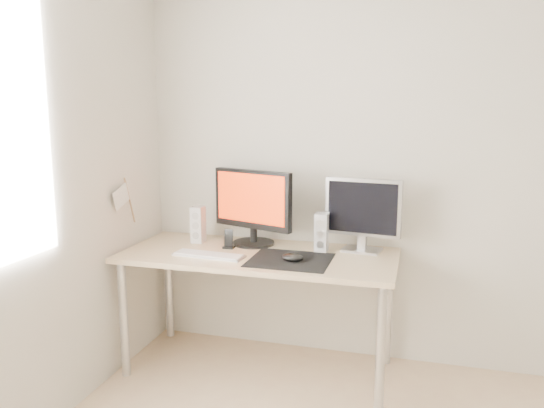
{
  "coord_description": "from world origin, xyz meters",
  "views": [
    {
      "loc": [
        -0.03,
        -1.49,
        1.57
      ],
      "look_at": [
        -0.87,
        1.47,
        1.01
      ],
      "focal_mm": 35.0,
      "sensor_mm": 36.0,
      "label": 1
    }
  ],
  "objects_px": {
    "phone_dock": "(229,242)",
    "main_monitor": "(253,204)",
    "desk": "(259,266)",
    "second_monitor": "(363,211)",
    "mouse": "(293,258)",
    "speaker_left": "(198,225)",
    "speaker_right": "(321,232)",
    "keyboard": "(209,255)"
  },
  "relations": [
    {
      "from": "mouse",
      "to": "speaker_left",
      "type": "relative_size",
      "value": 0.53
    },
    {
      "from": "keyboard",
      "to": "main_monitor",
      "type": "bearing_deg",
      "value": 63.43
    },
    {
      "from": "main_monitor",
      "to": "speaker_left",
      "type": "relative_size",
      "value": 2.32
    },
    {
      "from": "desk",
      "to": "phone_dock",
      "type": "distance_m",
      "value": 0.24
    },
    {
      "from": "phone_dock",
      "to": "main_monitor",
      "type": "bearing_deg",
      "value": 47.59
    },
    {
      "from": "mouse",
      "to": "keyboard",
      "type": "distance_m",
      "value": 0.49
    },
    {
      "from": "second_monitor",
      "to": "speaker_right",
      "type": "xyz_separation_m",
      "value": [
        -0.23,
        -0.07,
        -0.13
      ]
    },
    {
      "from": "keyboard",
      "to": "phone_dock",
      "type": "xyz_separation_m",
      "value": [
        0.05,
        0.2,
        0.03
      ]
    },
    {
      "from": "keyboard",
      "to": "speaker_left",
      "type": "bearing_deg",
      "value": 123.51
    },
    {
      "from": "second_monitor",
      "to": "phone_dock",
      "type": "distance_m",
      "value": 0.83
    },
    {
      "from": "speaker_right",
      "to": "phone_dock",
      "type": "relative_size",
      "value": 1.96
    },
    {
      "from": "speaker_left",
      "to": "main_monitor",
      "type": "bearing_deg",
      "value": 6.75
    },
    {
      "from": "speaker_left",
      "to": "speaker_right",
      "type": "height_order",
      "value": "same"
    },
    {
      "from": "speaker_right",
      "to": "speaker_left",
      "type": "bearing_deg",
      "value": 179.98
    },
    {
      "from": "speaker_left",
      "to": "phone_dock",
      "type": "distance_m",
      "value": 0.26
    },
    {
      "from": "main_monitor",
      "to": "speaker_right",
      "type": "xyz_separation_m",
      "value": [
        0.44,
        -0.04,
        -0.14
      ]
    },
    {
      "from": "desk",
      "to": "speaker_right",
      "type": "distance_m",
      "value": 0.42
    },
    {
      "from": "mouse",
      "to": "keyboard",
      "type": "relative_size",
      "value": 0.28
    },
    {
      "from": "keyboard",
      "to": "speaker_right",
      "type": "bearing_deg",
      "value": 25.09
    },
    {
      "from": "keyboard",
      "to": "mouse",
      "type": "bearing_deg",
      "value": 2.33
    },
    {
      "from": "speaker_left",
      "to": "speaker_right",
      "type": "relative_size",
      "value": 1.0
    },
    {
      "from": "desk",
      "to": "main_monitor",
      "type": "relative_size",
      "value": 2.99
    },
    {
      "from": "main_monitor",
      "to": "speaker_left",
      "type": "xyz_separation_m",
      "value": [
        -0.35,
        -0.04,
        -0.14
      ]
    },
    {
      "from": "second_monitor",
      "to": "speaker_left",
      "type": "xyz_separation_m",
      "value": [
        -1.02,
        -0.07,
        -0.13
      ]
    },
    {
      "from": "main_monitor",
      "to": "mouse",
      "type": "bearing_deg",
      "value": -42.72
    },
    {
      "from": "speaker_right",
      "to": "keyboard",
      "type": "bearing_deg",
      "value": -154.91
    },
    {
      "from": "speaker_left",
      "to": "phone_dock",
      "type": "xyz_separation_m",
      "value": [
        0.24,
        -0.08,
        -0.08
      ]
    },
    {
      "from": "speaker_right",
      "to": "keyboard",
      "type": "height_order",
      "value": "speaker_right"
    },
    {
      "from": "speaker_left",
      "to": "keyboard",
      "type": "height_order",
      "value": "speaker_left"
    },
    {
      "from": "speaker_right",
      "to": "phone_dock",
      "type": "height_order",
      "value": "speaker_right"
    },
    {
      "from": "speaker_left",
      "to": "keyboard",
      "type": "relative_size",
      "value": 0.54
    },
    {
      "from": "phone_dock",
      "to": "speaker_left",
      "type": "bearing_deg",
      "value": 160.65
    },
    {
      "from": "desk",
      "to": "second_monitor",
      "type": "xyz_separation_m",
      "value": [
        0.58,
        0.21,
        0.32
      ]
    },
    {
      "from": "mouse",
      "to": "desk",
      "type": "relative_size",
      "value": 0.08
    },
    {
      "from": "second_monitor",
      "to": "phone_dock",
      "type": "relative_size",
      "value": 3.83
    },
    {
      "from": "mouse",
      "to": "main_monitor",
      "type": "xyz_separation_m",
      "value": [
        -0.33,
        0.3,
        0.23
      ]
    },
    {
      "from": "phone_dock",
      "to": "second_monitor",
      "type": "bearing_deg",
      "value": 10.95
    },
    {
      "from": "main_monitor",
      "to": "speaker_left",
      "type": "bearing_deg",
      "value": -173.25
    },
    {
      "from": "mouse",
      "to": "main_monitor",
      "type": "bearing_deg",
      "value": 137.28
    },
    {
      "from": "desk",
      "to": "speaker_right",
      "type": "xyz_separation_m",
      "value": [
        0.35,
        0.14,
        0.19
      ]
    },
    {
      "from": "mouse",
      "to": "second_monitor",
      "type": "height_order",
      "value": "second_monitor"
    },
    {
      "from": "mouse",
      "to": "second_monitor",
      "type": "distance_m",
      "value": 0.52
    }
  ]
}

